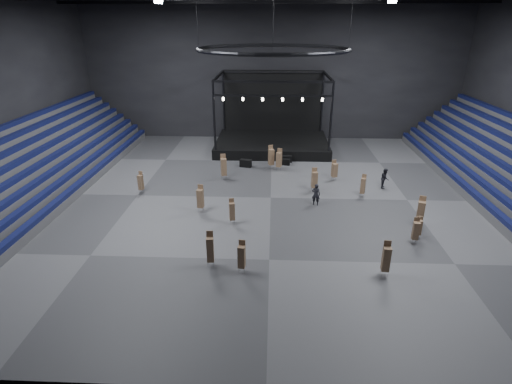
{
  "coord_description": "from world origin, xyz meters",
  "views": [
    {
      "loc": [
        0.1,
        -33.81,
        15.02
      ],
      "look_at": [
        -1.28,
        -2.0,
        1.4
      ],
      "focal_mm": 28.0,
      "sensor_mm": 36.0,
      "label": 1
    }
  ],
  "objects_px": {
    "chair_stack_10": "(141,182)",
    "crew_member": "(385,178)",
    "stage": "(272,136)",
    "chair_stack_4": "(363,185)",
    "flight_case_left": "(246,163)",
    "chair_stack_3": "(271,157)",
    "flight_case_mid": "(285,162)",
    "chair_stack_9": "(421,211)",
    "chair_stack_12": "(279,159)",
    "chair_stack_5": "(210,249)",
    "chair_stack_14": "(242,256)",
    "chair_stack_1": "(232,211)",
    "flight_case_right": "(287,159)",
    "chair_stack_0": "(224,166)",
    "chair_stack_6": "(386,258)",
    "chair_stack_7": "(334,170)",
    "chair_stack_8": "(416,230)",
    "chair_stack_2": "(419,227)",
    "chair_stack_13": "(200,198)",
    "chair_stack_11": "(314,179)",
    "man_center": "(316,195)"
  },
  "relations": [
    {
      "from": "chair_stack_5",
      "to": "chair_stack_14",
      "type": "xyz_separation_m",
      "value": [
        2.12,
        -0.61,
        -0.12
      ]
    },
    {
      "from": "flight_case_mid",
      "to": "chair_stack_1",
      "type": "height_order",
      "value": "chair_stack_1"
    },
    {
      "from": "chair_stack_0",
      "to": "crew_member",
      "type": "relative_size",
      "value": 1.37
    },
    {
      "from": "flight_case_mid",
      "to": "chair_stack_5",
      "type": "bearing_deg",
      "value": -104.79
    },
    {
      "from": "chair_stack_1",
      "to": "chair_stack_9",
      "type": "distance_m",
      "value": 14.86
    },
    {
      "from": "chair_stack_7",
      "to": "crew_member",
      "type": "xyz_separation_m",
      "value": [
        4.66,
        -1.69,
        -0.18
      ]
    },
    {
      "from": "chair_stack_0",
      "to": "chair_stack_11",
      "type": "bearing_deg",
      "value": -32.83
    },
    {
      "from": "flight_case_mid",
      "to": "chair_stack_10",
      "type": "xyz_separation_m",
      "value": [
        -13.86,
        -8.68,
        0.77
      ]
    },
    {
      "from": "chair_stack_3",
      "to": "chair_stack_14",
      "type": "bearing_deg",
      "value": -115.57
    },
    {
      "from": "chair_stack_10",
      "to": "crew_member",
      "type": "xyz_separation_m",
      "value": [
        23.37,
        2.34,
        -0.14
      ]
    },
    {
      "from": "flight_case_left",
      "to": "chair_stack_4",
      "type": "height_order",
      "value": "chair_stack_4"
    },
    {
      "from": "flight_case_left",
      "to": "chair_stack_1",
      "type": "relative_size",
      "value": 0.59
    },
    {
      "from": "chair_stack_8",
      "to": "chair_stack_9",
      "type": "height_order",
      "value": "chair_stack_9"
    },
    {
      "from": "chair_stack_2",
      "to": "chair_stack_9",
      "type": "height_order",
      "value": "chair_stack_9"
    },
    {
      "from": "chair_stack_7",
      "to": "chair_stack_5",
      "type": "bearing_deg",
      "value": -145.28
    },
    {
      "from": "chair_stack_1",
      "to": "chair_stack_4",
      "type": "distance_m",
      "value": 12.97
    },
    {
      "from": "chair_stack_2",
      "to": "chair_stack_10",
      "type": "relative_size",
      "value": 0.82
    },
    {
      "from": "flight_case_left",
      "to": "crew_member",
      "type": "height_order",
      "value": "crew_member"
    },
    {
      "from": "chair_stack_3",
      "to": "chair_stack_10",
      "type": "bearing_deg",
      "value": -169.47
    },
    {
      "from": "crew_member",
      "to": "chair_stack_14",
      "type": "bearing_deg",
      "value": 153.83
    },
    {
      "from": "flight_case_right",
      "to": "chair_stack_0",
      "type": "relative_size",
      "value": 0.44
    },
    {
      "from": "chair_stack_0",
      "to": "chair_stack_11",
      "type": "relative_size",
      "value": 1.13
    },
    {
      "from": "chair_stack_3",
      "to": "chair_stack_8",
      "type": "relative_size",
      "value": 1.29
    },
    {
      "from": "chair_stack_3",
      "to": "chair_stack_4",
      "type": "xyz_separation_m",
      "value": [
        8.54,
        -7.38,
        -0.25
      ]
    },
    {
      "from": "chair_stack_6",
      "to": "chair_stack_9",
      "type": "bearing_deg",
      "value": 61.12
    },
    {
      "from": "chair_stack_1",
      "to": "chair_stack_11",
      "type": "distance_m",
      "value": 9.97
    },
    {
      "from": "chair_stack_2",
      "to": "chair_stack_7",
      "type": "relative_size",
      "value": 0.81
    },
    {
      "from": "stage",
      "to": "chair_stack_4",
      "type": "bearing_deg",
      "value": -61.41
    },
    {
      "from": "chair_stack_6",
      "to": "chair_stack_9",
      "type": "height_order",
      "value": "chair_stack_9"
    },
    {
      "from": "flight_case_left",
      "to": "chair_stack_14",
      "type": "distance_m",
      "value": 20.47
    },
    {
      "from": "stage",
      "to": "flight_case_left",
      "type": "bearing_deg",
      "value": -110.34
    },
    {
      "from": "chair_stack_5",
      "to": "chair_stack_9",
      "type": "height_order",
      "value": "chair_stack_9"
    },
    {
      "from": "chair_stack_7",
      "to": "chair_stack_8",
      "type": "bearing_deg",
      "value": -93.88
    },
    {
      "from": "chair_stack_7",
      "to": "chair_stack_3",
      "type": "bearing_deg",
      "value": 129.93
    },
    {
      "from": "chair_stack_2",
      "to": "chair_stack_13",
      "type": "distance_m",
      "value": 17.46
    },
    {
      "from": "flight_case_mid",
      "to": "flight_case_right",
      "type": "bearing_deg",
      "value": 79.17
    },
    {
      "from": "chair_stack_5",
      "to": "chair_stack_1",
      "type": "bearing_deg",
      "value": 77.52
    },
    {
      "from": "flight_case_left",
      "to": "chair_stack_7",
      "type": "distance_m",
      "value": 10.09
    },
    {
      "from": "flight_case_left",
      "to": "flight_case_mid",
      "type": "relative_size",
      "value": 1.23
    },
    {
      "from": "chair_stack_6",
      "to": "chair_stack_7",
      "type": "height_order",
      "value": "chair_stack_6"
    },
    {
      "from": "chair_stack_8",
      "to": "chair_stack_11",
      "type": "relative_size",
      "value": 0.86
    },
    {
      "from": "stage",
      "to": "man_center",
      "type": "bearing_deg",
      "value": -77.26
    },
    {
      "from": "stage",
      "to": "chair_stack_9",
      "type": "height_order",
      "value": "stage"
    },
    {
      "from": "chair_stack_9",
      "to": "chair_stack_12",
      "type": "distance_m",
      "value": 16.68
    },
    {
      "from": "flight_case_right",
      "to": "chair_stack_7",
      "type": "relative_size",
      "value": 0.55
    },
    {
      "from": "man_center",
      "to": "crew_member",
      "type": "relative_size",
      "value": 1.02
    },
    {
      "from": "stage",
      "to": "chair_stack_2",
      "type": "relative_size",
      "value": 7.94
    },
    {
      "from": "man_center",
      "to": "chair_stack_2",
      "type": "bearing_deg",
      "value": 154.44
    },
    {
      "from": "chair_stack_12",
      "to": "chair_stack_14",
      "type": "distance_m",
      "value": 19.57
    },
    {
      "from": "stage",
      "to": "chair_stack_14",
      "type": "xyz_separation_m",
      "value": [
        -1.77,
        -28.22,
        -0.27
      ]
    }
  ]
}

